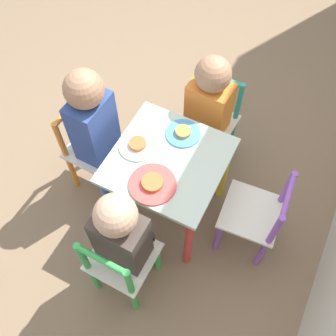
% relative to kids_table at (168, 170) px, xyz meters
% --- Properties ---
extents(ground_plane, '(6.00, 6.00, 0.00)m').
position_rel_kids_table_xyz_m(ground_plane, '(0.00, 0.00, -0.40)').
color(ground_plane, '#7F664C').
extents(kids_table, '(0.48, 0.48, 0.49)m').
position_rel_kids_table_xyz_m(kids_table, '(0.00, 0.00, 0.00)').
color(kids_table, silver).
rests_on(kids_table, ground_plane).
extents(chair_orange, '(0.27, 0.27, 0.54)m').
position_rel_kids_table_xyz_m(chair_orange, '(-0.01, -0.43, -0.13)').
color(chair_orange, silver).
rests_on(chair_orange, ground_plane).
extents(chair_green, '(0.26, 0.26, 0.54)m').
position_rel_kids_table_xyz_m(chair_green, '(0.43, -0.01, -0.13)').
color(chair_green, silver).
rests_on(chair_green, ground_plane).
extents(chair_teal, '(0.28, 0.28, 0.54)m').
position_rel_kids_table_xyz_m(chair_teal, '(-0.43, 0.03, -0.13)').
color(chair_teal, silver).
rests_on(chair_teal, ground_plane).
extents(chair_purple, '(0.28, 0.28, 0.54)m').
position_rel_kids_table_xyz_m(chair_purple, '(-0.03, 0.43, -0.13)').
color(chair_purple, silver).
rests_on(chair_purple, ground_plane).
extents(child_front, '(0.20, 0.22, 0.81)m').
position_rel_kids_table_xyz_m(child_front, '(-0.01, -0.37, 0.09)').
color(child_front, '#38383D').
rests_on(child_front, ground_plane).
extents(child_right, '(0.22, 0.20, 0.75)m').
position_rel_kids_table_xyz_m(child_right, '(0.37, -0.01, 0.05)').
color(child_right, '#38383D').
rests_on(child_right, ground_plane).
extents(child_left, '(0.22, 0.21, 0.74)m').
position_rel_kids_table_xyz_m(child_left, '(-0.37, 0.02, 0.05)').
color(child_left, '#38383D').
rests_on(child_left, ground_plane).
extents(plate_front, '(0.17, 0.17, 0.03)m').
position_rel_kids_table_xyz_m(plate_front, '(-0.00, -0.15, 0.10)').
color(plate_front, white).
rests_on(plate_front, kids_table).
extents(plate_right, '(0.20, 0.20, 0.03)m').
position_rel_kids_table_xyz_m(plate_right, '(0.14, 0.00, 0.10)').
color(plate_right, '#E54C47').
rests_on(plate_right, kids_table).
extents(plate_left, '(0.16, 0.16, 0.03)m').
position_rel_kids_table_xyz_m(plate_left, '(-0.15, 0.00, 0.10)').
color(plate_left, '#4C9EE0').
rests_on(plate_left, kids_table).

